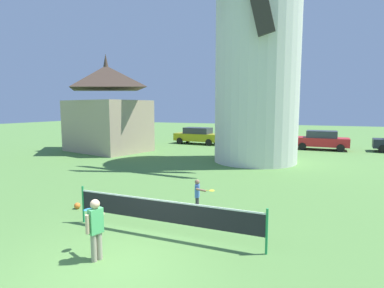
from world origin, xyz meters
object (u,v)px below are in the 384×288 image
(stray_ball, at_px, (77,206))
(parked_car_cream, at_px, (251,138))
(player_far, at_px, (198,193))
(parked_car_red, at_px, (321,140))
(parked_car_mustard, at_px, (198,135))
(chapel, at_px, (107,110))
(windmill, at_px, (258,37))
(tennis_net, at_px, (163,211))
(player_near, at_px, (95,226))

(stray_ball, relative_size, parked_car_cream, 0.05)
(player_far, distance_m, parked_car_red, 18.45)
(player_far, height_order, parked_car_cream, parked_car_cream)
(parked_car_mustard, relative_size, chapel, 0.60)
(stray_ball, relative_size, parked_car_red, 0.05)
(player_far, distance_m, chapel, 16.29)
(windmill, bearing_deg, chapel, 177.51)
(parked_car_red, bearing_deg, windmill, -117.48)
(tennis_net, xyz_separation_m, player_near, (-0.81, -1.72, 0.11))
(player_near, relative_size, parked_car_cream, 0.30)
(stray_ball, relative_size, parked_car_mustard, 0.05)
(tennis_net, bearing_deg, chapel, 132.05)
(player_far, relative_size, chapel, 0.14)
(parked_car_cream, bearing_deg, parked_car_red, 7.23)
(player_near, xyz_separation_m, parked_car_cream, (-0.73, 21.21, 0.02))
(player_near, distance_m, chapel, 18.51)
(tennis_net, height_order, player_near, player_near)
(player_near, bearing_deg, parked_car_mustard, 105.33)
(parked_car_cream, distance_m, chapel, 12.33)
(stray_ball, bearing_deg, parked_car_red, 67.90)
(player_near, relative_size, stray_ball, 6.70)
(windmill, xyz_separation_m, player_far, (0.06, -10.31, -7.13))
(parked_car_cream, bearing_deg, tennis_net, -85.49)
(chapel, bearing_deg, parked_car_mustard, 55.56)
(parked_car_mustard, distance_m, chapel, 9.05)
(tennis_net, height_order, parked_car_cream, parked_car_cream)
(parked_car_mustard, bearing_deg, parked_car_cream, -7.46)
(windmill, bearing_deg, parked_car_red, 62.52)
(stray_ball, xyz_separation_m, parked_car_red, (7.85, 19.33, 0.70))
(player_near, xyz_separation_m, chapel, (-10.93, 14.73, 2.48))
(stray_ball, bearing_deg, windmill, 71.73)
(player_near, bearing_deg, player_far, 76.36)
(player_near, distance_m, parked_car_mustard, 22.71)
(player_far, bearing_deg, stray_ball, -161.49)
(windmill, xyz_separation_m, tennis_net, (-0.08, -12.50, -7.05))
(player_far, relative_size, stray_ball, 5.11)
(windmill, distance_m, parked_car_mustard, 12.44)
(player_near, distance_m, stray_ball, 3.99)
(stray_ball, distance_m, parked_car_cream, 18.76)
(parked_car_mustard, height_order, parked_car_red, same)
(tennis_net, xyz_separation_m, parked_car_cream, (-1.54, 19.50, 0.12))
(player_far, xyz_separation_m, parked_car_cream, (-1.68, 17.31, 0.20))
(windmill, height_order, player_far, windmill)
(player_near, height_order, parked_car_cream, parked_car_cream)
(player_far, height_order, chapel, chapel)
(parked_car_cream, bearing_deg, chapel, -147.53)
(windmill, relative_size, stray_ball, 73.54)
(parked_car_cream, bearing_deg, player_far, -84.46)
(tennis_net, height_order, stray_ball, tennis_net)
(parked_car_cream, xyz_separation_m, chapel, (-10.20, -6.49, 2.47))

